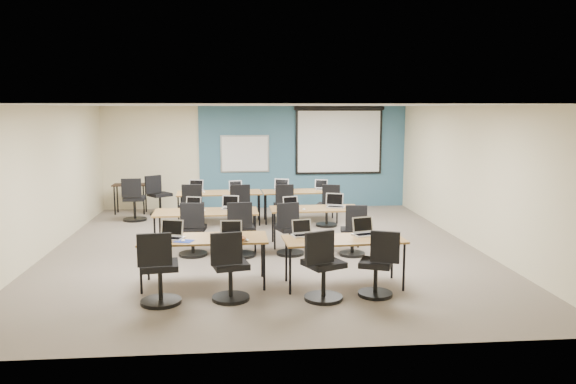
{
  "coord_description": "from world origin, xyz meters",
  "views": [
    {
      "loc": [
        -0.5,
        -10.36,
        2.66
      ],
      "look_at": [
        0.47,
        0.4,
        1.03
      ],
      "focal_mm": 35.0,
      "sensor_mm": 36.0,
      "label": 1
    }
  ],
  "objects": [
    {
      "name": "task_chair_0",
      "position": [
        -1.58,
        -2.91,
        0.43
      ],
      "size": [
        0.56,
        0.56,
        1.03
      ],
      "rotation": [
        0.0,
        0.0,
        0.13
      ],
      "color": "black",
      "rests_on": "floor"
    },
    {
      "name": "task_chair_9",
      "position": [
        -0.44,
        1.79,
        0.42
      ],
      "size": [
        0.54,
        0.54,
        1.01
      ],
      "rotation": [
        0.0,
        0.0,
        0.06
      ],
      "color": "black",
      "rests_on": "floor"
    },
    {
      "name": "training_table_front_right",
      "position": [
        1.06,
        -2.33,
        0.68
      ],
      "size": [
        1.79,
        0.74,
        0.73
      ],
      "rotation": [
        0.0,
        0.0,
        0.06
      ],
      "color": "#9F7246",
      "rests_on": "floor"
    },
    {
      "name": "laptop_9",
      "position": [
        -0.55,
        2.64,
        0.79
      ],
      "size": [
        0.31,
        0.26,
        0.24
      ],
      "rotation": [
        0.0,
        0.0,
        0.26
      ],
      "color": "silver",
      "rests_on": "training_table_back_left"
    },
    {
      "name": "wall_front",
      "position": [
        0.0,
        -4.5,
        1.35
      ],
      "size": [
        8.0,
        0.04,
        2.7
      ],
      "primitive_type": "cube",
      "color": "beige",
      "rests_on": "ground"
    },
    {
      "name": "whiteboard",
      "position": [
        -0.3,
        4.43,
        1.45
      ],
      "size": [
        1.28,
        0.03,
        0.98
      ],
      "color": "#A1A9AE",
      "rests_on": "wall_back"
    },
    {
      "name": "mouse_3",
      "position": [
        1.77,
        -2.35,
        0.74
      ],
      "size": [
        0.1,
        0.12,
        0.04
      ],
      "primitive_type": "ellipsoid",
      "rotation": [
        0.0,
        0.0,
        0.34
      ],
      "color": "white",
      "rests_on": "training_table_front_right"
    },
    {
      "name": "laptop_0",
      "position": [
        -1.5,
        -2.08,
        0.8
      ],
      "size": [
        0.35,
        0.3,
        0.27
      ],
      "rotation": [
        0.0,
        0.0,
        -0.32
      ],
      "color": "#B0B0BC",
      "rests_on": "training_table_front_left"
    },
    {
      "name": "mouse_0",
      "position": [
        -1.31,
        -2.29,
        0.74
      ],
      "size": [
        0.07,
        0.1,
        0.03
      ],
      "primitive_type": "ellipsoid",
      "rotation": [
        0.0,
        0.0,
        0.1
      ],
      "color": "white",
      "rests_on": "training_table_front_left"
    },
    {
      "name": "task_chair_6",
      "position": [
        0.43,
        -0.49,
        0.41
      ],
      "size": [
        0.52,
        0.51,
        0.99
      ],
      "rotation": [
        0.0,
        0.0,
        0.31
      ],
      "color": "black",
      "rests_on": "floor"
    },
    {
      "name": "training_table_mid_right",
      "position": [
        0.98,
        0.25,
        0.68
      ],
      "size": [
        1.72,
        0.72,
        0.73
      ],
      "rotation": [
        0.0,
        0.0,
        0.01
      ],
      "color": "brown",
      "rests_on": "floor"
    },
    {
      "name": "laptop_7",
      "position": [
        1.4,
        0.32,
        0.79
      ],
      "size": [
        0.35,
        0.29,
        0.26
      ],
      "rotation": [
        0.0,
        0.0,
        -0.33
      ],
      "color": "#A8A8B5",
      "rests_on": "training_table_mid_right"
    },
    {
      "name": "training_table_back_right",
      "position": [
        0.96,
        2.52,
        0.68
      ],
      "size": [
        1.76,
        0.73,
        0.73
      ],
      "rotation": [
        0.0,
        0.0,
        0.06
      ],
      "color": "#9A5F2D",
      "rests_on": "floor"
    },
    {
      "name": "mouse_1",
      "position": [
        -0.38,
        -2.34,
        0.74
      ],
      "size": [
        0.07,
        0.1,
        0.03
      ],
      "primitive_type": "ellipsoid",
      "rotation": [
        0.0,
        0.0,
        0.17
      ],
      "color": "white",
      "rests_on": "training_table_front_left"
    },
    {
      "name": "training_table_mid_left",
      "position": [
        -1.1,
        0.1,
        0.69
      ],
      "size": [
        1.94,
        0.81,
        0.73
      ],
      "rotation": [
        0.0,
        0.0,
        0.03
      ],
      "color": "#9B6E42",
      "rests_on": "floor"
    },
    {
      "name": "snack_plate",
      "position": [
        0.58,
        -2.3,
        0.74
      ],
      "size": [
        0.17,
        0.17,
        0.01
      ],
      "primitive_type": "cylinder",
      "rotation": [
        0.0,
        0.0,
        -0.02
      ],
      "color": "white",
      "rests_on": "training_table_front_right"
    },
    {
      "name": "mouse_8",
      "position": [
        -1.27,
        2.44,
        0.74
      ],
      "size": [
        0.09,
        0.11,
        0.03
      ],
      "primitive_type": "ellipsoid",
      "rotation": [
        0.0,
        0.0,
        -0.29
      ],
      "color": "white",
      "rests_on": "training_table_back_left"
    },
    {
      "name": "ceiling",
      "position": [
        0.0,
        0.0,
        2.7
      ],
      "size": [
        8.0,
        9.0,
        0.02
      ],
      "primitive_type": "cube",
      "color": "white",
      "rests_on": "ground"
    },
    {
      "name": "task_chair_1",
      "position": [
        -0.63,
        -2.84,
        0.42
      ],
      "size": [
        0.53,
        0.53,
        1.01
      ],
      "rotation": [
        0.0,
        0.0,
        0.22
      ],
      "color": "black",
      "rests_on": "floor"
    },
    {
      "name": "mouse_2",
      "position": [
        0.84,
        -2.25,
        0.74
      ],
      "size": [
        0.06,
        0.09,
        0.03
      ],
      "primitive_type": "ellipsoid",
      "rotation": [
        0.0,
        0.0,
        -0.02
      ],
      "color": "white",
      "rests_on": "training_table_front_right"
    },
    {
      "name": "task_chair_5",
      "position": [
        -0.46,
        -0.52,
        0.42
      ],
      "size": [
        0.54,
        0.54,
        1.02
      ],
      "rotation": [
        0.0,
        0.0,
        0.07
      ],
      "color": "black",
      "rests_on": "floor"
    },
    {
      "name": "task_chair_2",
      "position": [
        0.65,
        -2.95,
        0.42
      ],
      "size": [
        0.58,
        0.54,
        1.02
      ],
      "rotation": [
        0.0,
        0.0,
        0.42
      ],
      "color": "black",
      "rests_on": "floor"
    },
    {
      "name": "laptop_8",
      "position": [
        -1.47,
        2.72,
        0.79
      ],
      "size": [
        0.34,
        0.29,
        0.26
      ],
      "rotation": [
        0.0,
        0.0,
        -0.22
      ],
      "color": "#B7B8C4",
      "rests_on": "training_table_back_left"
    },
    {
      "name": "laptop_2",
      "position": [
        0.47,
        -2.07,
        0.79
      ],
      "size": [
        0.31,
        0.26,
        0.24
      ],
      "rotation": [
        0.0,
        0.0,
        0.23
      ],
      "color": "#B3B3B5",
      "rests_on": "training_table_front_right"
    },
    {
      "name": "wall_back",
      "position": [
        0.0,
        4.5,
        1.35
      ],
      "size": [
        8.0,
        0.04,
        2.7
      ],
      "primitive_type": "cube",
      "color": "beige",
      "rests_on": "ground"
    },
    {
      "name": "mouse_11",
      "position": [
        1.6,
        2.51,
        0.74
      ],
      "size": [
        0.08,
        0.11,
        0.04
      ],
      "primitive_type": "ellipsoid",
      "rotation": [
        0.0,
        0.0,
        0.2
      ],
      "color": "white",
      "rests_on": "training_table_back_right"
    },
    {
      "name": "laptop_6",
      "position": [
        0.51,
        0.22,
        0.79
      ],
      "size": [
        0.3,
        0.26,
        0.23
      ],
      "rotation": [
        0.0,
        0.0,
        0.25
      ],
      "color": "silver",
      "rests_on": "training_table_mid_right"
    },
    {
      "name": "laptop_5",
      "position": [
        -0.64,
        0.31,
        0.79
      ],
      "size": [
        0.33,
        0.28,
        0.25
      ],
      "rotation": [
        0.0,
        0.0,
        -0.26
      ],
      "color": "#B7B7BB",
      "rests_on": "training_table_mid_left"
    },
    {
      "name": "utility_table",
      "position": [
        -3.21,
        3.92,
        0.64
      ],
      "size": [
        0.83,
        0.46,
        0.75
      ],
      "rotation": [
        0.0,
        0.0,
        0.01
      ],
      "color": "black",
      "rests_on": "floor"
    },
    {
      "name": "wall_left",
      "position": [
        -4.0,
        0.0,
        1.35
      ],
      "size": [
        0.04,
        9.0,
        2.7
      ],
      "primitive_type": "cube",
      "color": "beige",
      "rests_on": "ground"
    },
    {
      "name": "training_table_back_left",
      "position": [
        -0.92,
        2.47,
        0.69
      ],
      "size": [
        1.93,
        0.8,
        0.73
      ],
      "rotation": [
        0.0,
        0.0,
        0.05
      ],
      "color": "brown",
      "rests_on": "floor"
    },
    {
      "name": "task_chair_10",
      "position": [
        0.54,
        1.96,
        0.4
      ],
      "size": [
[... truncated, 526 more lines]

